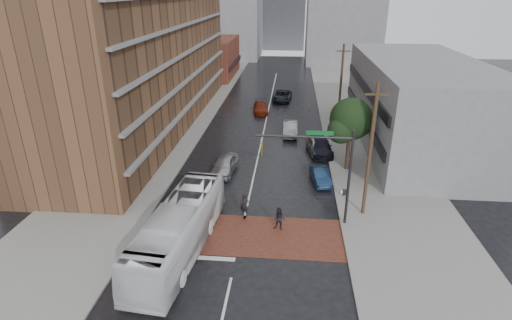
% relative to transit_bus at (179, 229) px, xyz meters
% --- Properties ---
extents(ground, '(160.00, 160.00, 0.00)m').
position_rel_transit_bus_xyz_m(ground, '(3.63, 1.70, -1.65)').
color(ground, black).
rests_on(ground, ground).
extents(crosswalk, '(14.00, 5.00, 0.02)m').
position_rel_transit_bus_xyz_m(crosswalk, '(3.63, 2.20, -1.64)').
color(crosswalk, brown).
rests_on(crosswalk, ground).
extents(sidewalk_west, '(9.00, 90.00, 0.15)m').
position_rel_transit_bus_xyz_m(sidewalk_west, '(-7.87, 26.70, -1.57)').
color(sidewalk_west, gray).
rests_on(sidewalk_west, ground).
extents(sidewalk_east, '(9.00, 90.00, 0.15)m').
position_rel_transit_bus_xyz_m(sidewalk_east, '(15.13, 26.70, -1.57)').
color(sidewalk_east, gray).
rests_on(sidewalk_east, ground).
extents(apartment_block, '(10.00, 44.00, 28.00)m').
position_rel_transit_bus_xyz_m(apartment_block, '(-10.37, 25.70, 12.35)').
color(apartment_block, brown).
rests_on(apartment_block, ground).
extents(storefront_west, '(8.00, 16.00, 7.00)m').
position_rel_transit_bus_xyz_m(storefront_west, '(-8.37, 55.70, 1.85)').
color(storefront_west, brown).
rests_on(storefront_west, ground).
extents(building_east, '(11.00, 26.00, 9.00)m').
position_rel_transit_bus_xyz_m(building_east, '(20.13, 21.70, 2.85)').
color(building_east, gray).
rests_on(building_east, ground).
extents(distant_tower_center, '(12.00, 10.00, 24.00)m').
position_rel_transit_bus_xyz_m(distant_tower_center, '(3.63, 96.70, 10.35)').
color(distant_tower_center, gray).
rests_on(distant_tower_center, ground).
extents(street_tree, '(4.20, 4.10, 6.90)m').
position_rel_transit_bus_xyz_m(street_tree, '(12.15, 13.74, 3.08)').
color(street_tree, '#332319').
rests_on(street_tree, ground).
extents(signal_mast, '(6.50, 0.30, 7.20)m').
position_rel_transit_bus_xyz_m(signal_mast, '(9.48, 4.20, 3.08)').
color(signal_mast, '#2D2D33').
rests_on(signal_mast, ground).
extents(utility_pole_near, '(1.60, 0.26, 10.00)m').
position_rel_transit_bus_xyz_m(utility_pole_near, '(12.43, 5.70, 3.49)').
color(utility_pole_near, '#473321').
rests_on(utility_pole_near, ground).
extents(utility_pole_far, '(1.60, 0.26, 10.00)m').
position_rel_transit_bus_xyz_m(utility_pole_far, '(12.43, 25.70, 3.49)').
color(utility_pole_far, '#473321').
rests_on(utility_pole_far, ground).
extents(transit_bus, '(3.89, 12.06, 3.30)m').
position_rel_transit_bus_xyz_m(transit_bus, '(0.00, 0.00, 0.00)').
color(transit_bus, white).
rests_on(transit_bus, ground).
extents(pedestrian_a, '(0.79, 0.62, 1.90)m').
position_rel_transit_bus_xyz_m(pedestrian_a, '(3.61, 4.70, -0.70)').
color(pedestrian_a, black).
rests_on(pedestrian_a, ground).
extents(pedestrian_b, '(0.98, 0.85, 1.71)m').
position_rel_transit_bus_xyz_m(pedestrian_b, '(6.23, 3.08, -0.79)').
color(pedestrian_b, black).
rests_on(pedestrian_b, ground).
extents(car_travel_a, '(2.31, 4.79, 1.58)m').
position_rel_transit_bus_xyz_m(car_travel_a, '(0.90, 12.07, -0.86)').
color(car_travel_a, '#B3B8BC').
rests_on(car_travel_a, ground).
extents(car_travel_b, '(1.70, 4.66, 1.53)m').
position_rel_transit_bus_xyz_m(car_travel_b, '(6.77, 23.09, -0.89)').
color(car_travel_b, '#A0A5A8').
rests_on(car_travel_b, ground).
extents(car_travel_c, '(2.49, 4.90, 1.36)m').
position_rel_transit_bus_xyz_m(car_travel_c, '(2.64, 31.82, -0.97)').
color(car_travel_c, maroon).
rests_on(car_travel_c, ground).
extents(suv_travel, '(2.97, 5.66, 1.52)m').
position_rel_transit_bus_xyz_m(suv_travel, '(5.39, 38.28, -0.89)').
color(suv_travel, black).
rests_on(suv_travel, ground).
extents(car_parked_near, '(1.90, 3.96, 1.25)m').
position_rel_transit_bus_xyz_m(car_parked_near, '(9.55, 10.91, -1.02)').
color(car_parked_near, '#162C4E').
rests_on(car_parked_near, ground).
extents(car_parked_mid, '(2.59, 5.43, 1.53)m').
position_rel_transit_bus_xyz_m(car_parked_mid, '(9.93, 17.70, -0.89)').
color(car_parked_mid, black).
rests_on(car_parked_mid, ground).
extents(car_parked_far, '(2.53, 4.79, 1.55)m').
position_rel_transit_bus_xyz_m(car_parked_far, '(9.61, 17.70, -0.87)').
color(car_parked_far, '#ADAFB5').
rests_on(car_parked_far, ground).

